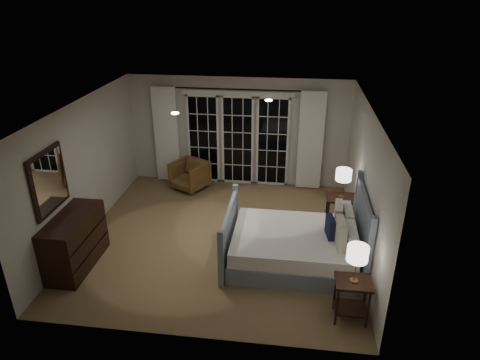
# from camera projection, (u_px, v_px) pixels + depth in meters

# --- Properties ---
(floor) EXTENTS (5.00, 5.00, 0.00)m
(floor) POSITION_uv_depth(u_px,v_px,m) (220.00, 237.00, 8.03)
(floor) COLOR #8E734C
(floor) RESTS_ON ground
(ceiling) EXTENTS (5.00, 5.00, 0.00)m
(ceiling) POSITION_uv_depth(u_px,v_px,m) (217.00, 107.00, 6.98)
(ceiling) COLOR white
(ceiling) RESTS_ON wall_back
(wall_left) EXTENTS (0.02, 5.00, 2.50)m
(wall_left) POSITION_uv_depth(u_px,v_px,m) (84.00, 170.00, 7.80)
(wall_left) COLOR beige
(wall_left) RESTS_ON floor
(wall_right) EXTENTS (0.02, 5.00, 2.50)m
(wall_right) POSITION_uv_depth(u_px,v_px,m) (365.00, 185.00, 7.21)
(wall_right) COLOR beige
(wall_right) RESTS_ON floor
(wall_back) EXTENTS (5.00, 0.02, 2.50)m
(wall_back) POSITION_uv_depth(u_px,v_px,m) (238.00, 132.00, 9.75)
(wall_back) COLOR beige
(wall_back) RESTS_ON floor
(wall_front) EXTENTS (5.00, 0.02, 2.50)m
(wall_front) POSITION_uv_depth(u_px,v_px,m) (184.00, 260.00, 5.25)
(wall_front) COLOR beige
(wall_front) RESTS_ON floor
(french_doors) EXTENTS (2.50, 0.04, 2.20)m
(french_doors) POSITION_uv_depth(u_px,v_px,m) (238.00, 139.00, 9.78)
(french_doors) COLOR black
(french_doors) RESTS_ON wall_back
(curtain_rod) EXTENTS (3.50, 0.03, 0.03)m
(curtain_rod) POSITION_uv_depth(u_px,v_px,m) (237.00, 89.00, 9.24)
(curtain_rod) COLOR black
(curtain_rod) RESTS_ON wall_back
(curtain_left) EXTENTS (0.55, 0.10, 2.25)m
(curtain_left) POSITION_uv_depth(u_px,v_px,m) (167.00, 135.00, 9.88)
(curtain_left) COLOR white
(curtain_left) RESTS_ON curtain_rod
(curtain_right) EXTENTS (0.55, 0.10, 2.25)m
(curtain_right) POSITION_uv_depth(u_px,v_px,m) (311.00, 141.00, 9.49)
(curtain_right) COLOR white
(curtain_right) RESTS_ON curtain_rod
(downlight_a) EXTENTS (0.12, 0.12, 0.01)m
(downlight_a) POSITION_uv_depth(u_px,v_px,m) (269.00, 100.00, 7.43)
(downlight_a) COLOR white
(downlight_a) RESTS_ON ceiling
(downlight_b) EXTENTS (0.12, 0.12, 0.01)m
(downlight_b) POSITION_uv_depth(u_px,v_px,m) (175.00, 113.00, 6.69)
(downlight_b) COLOR white
(downlight_b) RESTS_ON ceiling
(bed) EXTENTS (2.24, 1.61, 1.31)m
(bed) POSITION_uv_depth(u_px,v_px,m) (297.00, 245.00, 7.21)
(bed) COLOR gray
(bed) RESTS_ON floor
(nightstand_left) EXTENTS (0.50, 0.40, 0.65)m
(nightstand_left) POSITION_uv_depth(u_px,v_px,m) (352.00, 294.00, 5.93)
(nightstand_left) COLOR black
(nightstand_left) RESTS_ON floor
(nightstand_right) EXTENTS (0.54, 0.44, 0.71)m
(nightstand_right) POSITION_uv_depth(u_px,v_px,m) (340.00, 208.00, 8.10)
(nightstand_right) COLOR black
(nightstand_right) RESTS_ON floor
(lamp_left) EXTENTS (0.29, 0.29, 0.56)m
(lamp_left) POSITION_uv_depth(u_px,v_px,m) (358.00, 254.00, 5.65)
(lamp_left) COLOR #B57C48
(lamp_left) RESTS_ON nightstand_left
(lamp_right) EXTENTS (0.29, 0.29, 0.56)m
(lamp_right) POSITION_uv_depth(u_px,v_px,m) (344.00, 175.00, 7.81)
(lamp_right) COLOR #B57C48
(lamp_right) RESTS_ON nightstand_right
(armchair) EXTENTS (0.97, 0.98, 0.66)m
(armchair) POSITION_uv_depth(u_px,v_px,m) (190.00, 175.00, 9.81)
(armchair) COLOR brown
(armchair) RESTS_ON floor
(dresser) EXTENTS (0.56, 1.31, 0.93)m
(dresser) POSITION_uv_depth(u_px,v_px,m) (75.00, 242.00, 7.05)
(dresser) COLOR black
(dresser) RESTS_ON floor
(mirror) EXTENTS (0.05, 0.85, 1.00)m
(mirror) POSITION_uv_depth(u_px,v_px,m) (49.00, 181.00, 6.63)
(mirror) COLOR black
(mirror) RESTS_ON wall_left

